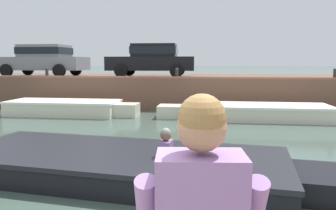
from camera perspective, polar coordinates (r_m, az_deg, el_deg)
ground_plane at (r=8.11m, az=0.88°, el=-7.23°), size 400.00×400.00×0.00m
far_quay_wall at (r=16.86m, az=4.52°, el=2.75°), size 60.00×6.00×1.38m
far_wall_coping at (r=13.94m, az=3.88°, el=4.80°), size 60.00×0.24×0.08m
boat_moored_west_cream at (r=13.43m, az=-16.83°, el=-0.48°), size 5.13×1.68×0.57m
boat_moored_central_cream at (r=12.28m, az=13.88°, el=-1.16°), size 6.20×1.85×0.54m
motorboat_passing at (r=5.96m, az=-6.05°, el=-10.42°), size 7.26×2.92×0.94m
car_leftmost_grey at (r=17.64m, az=-20.91°, el=7.49°), size 4.41×2.05×1.54m
car_left_inner_black at (r=15.77m, az=-2.71°, el=8.03°), size 4.17×2.13×1.54m
mooring_bollard_west at (r=15.89m, az=-20.35°, el=5.39°), size 0.15×0.15×0.44m
mooring_bollard_mid at (r=14.12m, az=1.55°, el=5.65°), size 0.15×0.15×0.44m
mooring_bollard_east at (r=14.87m, az=27.09°, el=4.94°), size 0.15×0.15×0.44m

